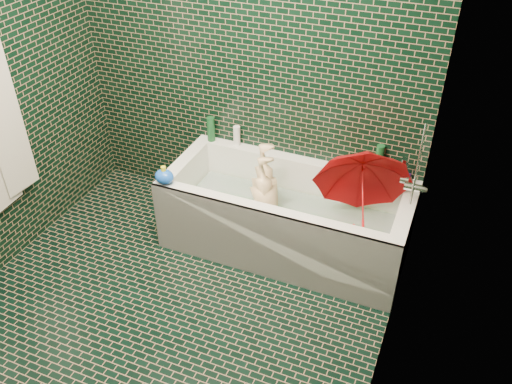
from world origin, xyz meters
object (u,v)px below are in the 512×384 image
at_px(child, 268,209).
at_px(umbrella, 363,195).
at_px(rubber_duck, 366,167).
at_px(bath_toy, 164,176).
at_px(bathtub, 285,223).

relative_size(child, umbrella, 1.52).
bearing_deg(rubber_duck, bath_toy, -130.41).
height_order(bathtub, child, bathtub).
bearing_deg(bathtub, umbrella, 1.16).
bearing_deg(bathtub, rubber_duck, 37.36).
bearing_deg(umbrella, rubber_duck, 91.66).
bearing_deg(child, bath_toy, -80.30).
xyz_separation_m(bathtub, rubber_duck, (0.46, 0.35, 0.38)).
relative_size(bathtub, rubber_duck, 12.98).
bearing_deg(child, umbrella, 77.12).
xyz_separation_m(rubber_duck, bath_toy, (-1.23, -0.66, 0.01)).
bearing_deg(rubber_duck, child, -126.75).
height_order(bathtub, bath_toy, bath_toy).
height_order(umbrella, rubber_duck, umbrella).
bearing_deg(rubber_duck, bathtub, -121.33).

